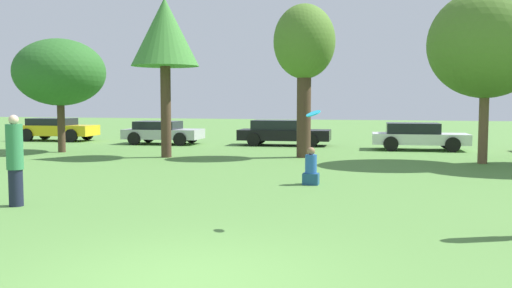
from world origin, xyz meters
name	(u,v)px	position (x,y,z in m)	size (l,w,h in m)	color
ground_plane	(182,283)	(0.00, 0.00, 0.00)	(120.00, 120.00, 0.00)	#54843D
person_thrower	(15,160)	(-5.24, 3.62, 0.97)	(0.34, 0.34, 1.92)	#191E33
frisbee	(313,114)	(1.07, 3.32, 1.99)	(0.27, 0.26, 0.16)	#19B2D8
bystander_sitting	(311,169)	(0.27, 8.14, 0.41)	(0.41, 0.34, 0.99)	navy
tree_0	(60,73)	(-11.67, 14.52, 3.44)	(3.87, 3.87, 4.88)	#473323
tree_1	(165,34)	(-6.37, 13.68, 4.79)	(2.63, 2.63, 6.21)	#473323
tree_2	(304,46)	(-1.13, 15.06, 4.35)	(2.40, 2.40, 5.96)	#473323
tree_3	(486,44)	(5.37, 14.55, 4.20)	(4.00, 4.00, 6.11)	brown
parked_car_yellow	(56,129)	(-16.12, 20.47, 0.69)	(4.42, 2.09, 1.26)	gold
parked_car_silver	(162,132)	(-9.37, 19.81, 0.64)	(4.03, 2.21, 1.18)	#B2B2B7
parked_car_black	(283,132)	(-3.16, 20.57, 0.67)	(4.65, 2.07, 1.27)	black
parked_car_white	(417,136)	(3.31, 19.60, 0.65)	(4.30, 2.13, 1.23)	silver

